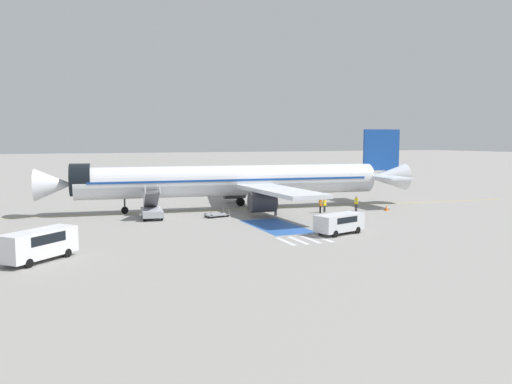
{
  "coord_description": "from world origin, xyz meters",
  "views": [
    {
      "loc": [
        -22.18,
        -58.19,
        8.64
      ],
      "look_at": [
        1.4,
        -0.09,
        2.15
      ],
      "focal_mm": 35.0,
      "sensor_mm": 36.0,
      "label": 1
    }
  ],
  "objects_px": {
    "ground_crew_1": "(325,204)",
    "traffic_cone_0": "(386,208)",
    "airliner": "(237,181)",
    "baggage_cart": "(217,215)",
    "fuel_tanker": "(223,180)",
    "boarding_stairs_forward": "(152,210)",
    "ground_crew_3": "(276,207)",
    "service_van_0": "(39,243)",
    "ground_crew_0": "(320,204)",
    "service_van_1": "(339,222)",
    "ground_crew_2": "(356,203)"
  },
  "relations": [
    {
      "from": "ground_crew_1",
      "to": "traffic_cone_0",
      "type": "distance_m",
      "value": 8.04
    },
    {
      "from": "airliner",
      "to": "ground_crew_1",
      "type": "bearing_deg",
      "value": -119.15
    },
    {
      "from": "airliner",
      "to": "baggage_cart",
      "type": "height_order",
      "value": "airliner"
    },
    {
      "from": "fuel_tanker",
      "to": "ground_crew_1",
      "type": "relative_size",
      "value": 5.83
    },
    {
      "from": "airliner",
      "to": "boarding_stairs_forward",
      "type": "relative_size",
      "value": 8.77
    },
    {
      "from": "fuel_tanker",
      "to": "ground_crew_3",
      "type": "height_order",
      "value": "fuel_tanker"
    },
    {
      "from": "boarding_stairs_forward",
      "to": "service_van_0",
      "type": "relative_size",
      "value": 1.0
    },
    {
      "from": "ground_crew_0",
      "to": "ground_crew_1",
      "type": "bearing_deg",
      "value": 125.03
    },
    {
      "from": "boarding_stairs_forward",
      "to": "ground_crew_1",
      "type": "relative_size",
      "value": 3.23
    },
    {
      "from": "airliner",
      "to": "ground_crew_1",
      "type": "xyz_separation_m",
      "value": [
        8.92,
        -6.3,
        -2.65
      ]
    },
    {
      "from": "ground_crew_3",
      "to": "service_van_1",
      "type": "bearing_deg",
      "value": -43.94
    },
    {
      "from": "baggage_cart",
      "to": "traffic_cone_0",
      "type": "xyz_separation_m",
      "value": [
        21.06,
        -2.92,
        0.07
      ]
    },
    {
      "from": "service_van_1",
      "to": "ground_crew_1",
      "type": "xyz_separation_m",
      "value": [
        5.82,
        12.85,
        -0.17
      ]
    },
    {
      "from": "service_van_1",
      "to": "ground_crew_1",
      "type": "distance_m",
      "value": 14.1
    },
    {
      "from": "ground_crew_1",
      "to": "ground_crew_2",
      "type": "relative_size",
      "value": 0.92
    },
    {
      "from": "ground_crew_1",
      "to": "service_van_0",
      "type": "bearing_deg",
      "value": 4.83
    },
    {
      "from": "ground_crew_1",
      "to": "boarding_stairs_forward",
      "type": "bearing_deg",
      "value": -27.47
    },
    {
      "from": "ground_crew_0",
      "to": "ground_crew_3",
      "type": "height_order",
      "value": "ground_crew_0"
    },
    {
      "from": "fuel_tanker",
      "to": "ground_crew_0",
      "type": "xyz_separation_m",
      "value": [
        2.0,
        -30.68,
        -0.73
      ]
    },
    {
      "from": "airliner",
      "to": "baggage_cart",
      "type": "distance_m",
      "value": 7.37
    },
    {
      "from": "boarding_stairs_forward",
      "to": "service_van_0",
      "type": "bearing_deg",
      "value": -117.32
    },
    {
      "from": "baggage_cart",
      "to": "ground_crew_3",
      "type": "distance_m",
      "value": 6.83
    },
    {
      "from": "ground_crew_1",
      "to": "airliner",
      "type": "bearing_deg",
      "value": -54.14
    },
    {
      "from": "ground_crew_2",
      "to": "ground_crew_1",
      "type": "bearing_deg",
      "value": -144.09
    },
    {
      "from": "ground_crew_0",
      "to": "baggage_cart",
      "type": "bearing_deg",
      "value": -91.66
    },
    {
      "from": "service_van_0",
      "to": "ground_crew_2",
      "type": "height_order",
      "value": "service_van_0"
    },
    {
      "from": "ground_crew_3",
      "to": "baggage_cart",
      "type": "bearing_deg",
      "value": -151.48
    },
    {
      "from": "baggage_cart",
      "to": "ground_crew_1",
      "type": "relative_size",
      "value": 1.7
    },
    {
      "from": "airliner",
      "to": "ground_crew_0",
      "type": "relative_size",
      "value": 26.14
    },
    {
      "from": "boarding_stairs_forward",
      "to": "ground_crew_3",
      "type": "height_order",
      "value": "boarding_stairs_forward"
    },
    {
      "from": "boarding_stairs_forward",
      "to": "ground_crew_2",
      "type": "xyz_separation_m",
      "value": [
        24.31,
        -3.68,
        0.08
      ]
    },
    {
      "from": "boarding_stairs_forward",
      "to": "ground_crew_0",
      "type": "bearing_deg",
      "value": -4.15
    },
    {
      "from": "airliner",
      "to": "ground_crew_2",
      "type": "distance_m",
      "value": 14.95
    },
    {
      "from": "traffic_cone_0",
      "to": "boarding_stairs_forward",
      "type": "bearing_deg",
      "value": 170.61
    },
    {
      "from": "fuel_tanker",
      "to": "ground_crew_1",
      "type": "xyz_separation_m",
      "value": [
        2.84,
        -30.23,
        -0.82
      ]
    },
    {
      "from": "airliner",
      "to": "traffic_cone_0",
      "type": "relative_size",
      "value": 72.93
    },
    {
      "from": "fuel_tanker",
      "to": "ground_crew_2",
      "type": "relative_size",
      "value": 5.35
    },
    {
      "from": "baggage_cart",
      "to": "traffic_cone_0",
      "type": "bearing_deg",
      "value": -109.62
    },
    {
      "from": "ground_crew_3",
      "to": "fuel_tanker",
      "type": "bearing_deg",
      "value": 125.37
    },
    {
      "from": "boarding_stairs_forward",
      "to": "baggage_cart",
      "type": "relative_size",
      "value": 1.9
    },
    {
      "from": "baggage_cart",
      "to": "ground_crew_2",
      "type": "height_order",
      "value": "ground_crew_2"
    },
    {
      "from": "service_van_1",
      "to": "ground_crew_2",
      "type": "xyz_separation_m",
      "value": [
        9.9,
        12.22,
        -0.07
      ]
    },
    {
      "from": "fuel_tanker",
      "to": "ground_crew_3",
      "type": "xyz_separation_m",
      "value": [
        -3.78,
        -30.53,
        -0.77
      ]
    },
    {
      "from": "service_van_1",
      "to": "fuel_tanker",
      "type": "bearing_deg",
      "value": 159.58
    },
    {
      "from": "boarding_stairs_forward",
      "to": "baggage_cart",
      "type": "height_order",
      "value": "boarding_stairs_forward"
    },
    {
      "from": "service_van_0",
      "to": "ground_crew_2",
      "type": "bearing_deg",
      "value": -112.67
    },
    {
      "from": "ground_crew_0",
      "to": "traffic_cone_0",
      "type": "xyz_separation_m",
      "value": [
        8.69,
        -1.14,
        -0.72
      ]
    },
    {
      "from": "baggage_cart",
      "to": "ground_crew_1",
      "type": "height_order",
      "value": "ground_crew_1"
    },
    {
      "from": "boarding_stairs_forward",
      "to": "fuel_tanker",
      "type": "height_order",
      "value": "boarding_stairs_forward"
    },
    {
      "from": "service_van_1",
      "to": "airliner",
      "type": "bearing_deg",
      "value": 172.73
    }
  ]
}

